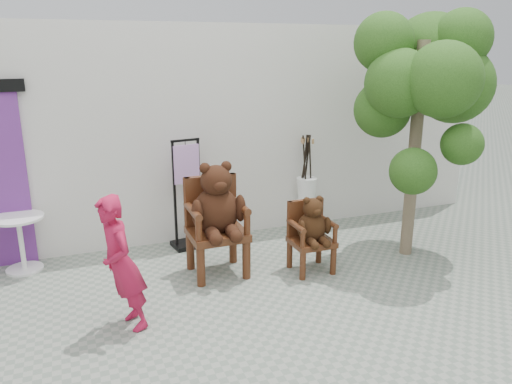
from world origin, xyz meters
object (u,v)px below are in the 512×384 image
at_px(chair_big, 216,211).
at_px(tree, 428,76).
at_px(chair_small, 311,228).
at_px(display_stand, 188,206).
at_px(stool_bucket, 306,189).
at_px(person, 122,264).
at_px(cafe_table, 20,237).

relative_size(chair_big, tree, 0.44).
height_order(chair_small, display_stand, display_stand).
bearing_deg(tree, stool_bucket, 129.89).
distance_m(chair_small, display_stand, 1.80).
relative_size(person, stool_bucket, 0.95).
distance_m(chair_big, person, 1.52).
distance_m(cafe_table, display_stand, 2.12).
bearing_deg(chair_small, stool_bucket, 65.85).
bearing_deg(display_stand, cafe_table, 172.23).
bearing_deg(display_stand, stool_bucket, -8.50).
xyz_separation_m(chair_big, cafe_table, (-2.23, 0.94, -0.36)).
height_order(cafe_table, stool_bucket, stool_bucket).
xyz_separation_m(chair_small, stool_bucket, (0.59, 1.32, 0.08)).
bearing_deg(chair_big, display_stand, 97.14).
height_order(person, display_stand, display_stand).
relative_size(chair_big, cafe_table, 1.99).
bearing_deg(chair_big, cafe_table, 157.25).
xyz_separation_m(chair_big, chair_small, (1.10, -0.35, -0.24)).
distance_m(stool_bucket, tree, 2.34).
xyz_separation_m(person, display_stand, (1.09, 1.87, -0.10)).
relative_size(chair_big, person, 1.02).
bearing_deg(chair_small, cafe_table, 158.95).
xyz_separation_m(chair_big, person, (-1.21, -0.90, -0.11)).
xyz_separation_m(cafe_table, display_stand, (2.11, 0.03, 0.14)).
distance_m(person, stool_bucket, 3.46).
distance_m(display_stand, stool_bucket, 1.82).
bearing_deg(stool_bucket, tree, -50.11).
bearing_deg(cafe_table, chair_big, -22.75).
bearing_deg(person, cafe_table, -165.76).
height_order(display_stand, tree, tree).
bearing_deg(stool_bucket, display_stand, -179.82).
height_order(chair_small, stool_bucket, stool_bucket).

